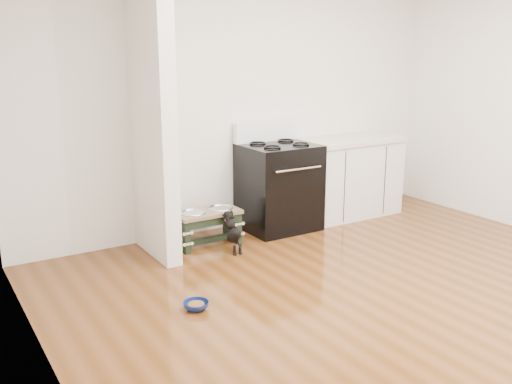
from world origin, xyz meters
The scene contains 8 objects.
ground centered at (0.00, 0.00, 0.00)m, with size 5.00×5.00×0.00m, color #4F2B0E.
room_shell centered at (0.00, 0.00, 1.62)m, with size 5.00×5.00×5.00m.
partition_wall centered at (-1.18, 2.10, 1.35)m, with size 0.15×0.80×2.70m, color silver.
oven_range centered at (0.25, 2.16, 0.48)m, with size 0.76×0.69×1.14m.
cabinet_run centered at (1.23, 2.18, 0.45)m, with size 1.24×0.64×0.91m.
dog_feeder centered at (-0.66, 2.07, 0.25)m, with size 0.64×0.34×0.37m.
puppy centered at (-0.54, 1.77, 0.22)m, with size 0.11×0.33×0.39m.
floor_bowl centered at (-1.39, 0.83, 0.03)m, with size 0.24×0.24×0.06m.
Camera 1 is at (-3.08, -2.76, 1.92)m, focal length 40.00 mm.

